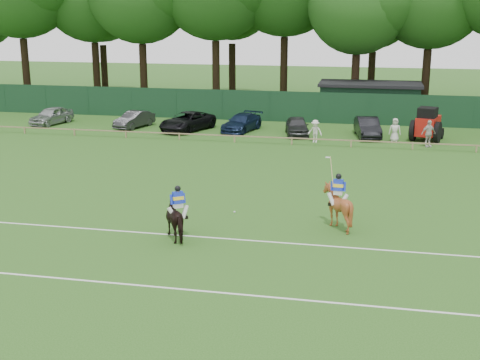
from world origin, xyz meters
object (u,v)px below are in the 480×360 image
(spectator_right, at_px, (395,130))
(spectator_mid, at_px, (428,134))
(horse_dark, at_px, (178,219))
(polo_ball, at_px, (234,212))
(horse_chestnut, at_px, (337,207))
(spectator_left, at_px, (315,131))
(utility_shed, at_px, (369,100))
(suv_black, at_px, (187,121))
(hatch_grey, at_px, (297,126))
(sedan_grey, at_px, (134,119))
(estate_black, at_px, (368,127))
(sedan_silver, at_px, (51,116))
(tractor, at_px, (427,125))
(sedan_navy, at_px, (242,123))

(spectator_right, bearing_deg, spectator_mid, -27.20)
(horse_dark, height_order, polo_ball, horse_dark)
(horse_chestnut, relative_size, spectator_mid, 1.01)
(spectator_left, relative_size, utility_shed, 0.19)
(suv_black, height_order, spectator_right, spectator_right)
(hatch_grey, xyz_separation_m, spectator_mid, (9.11, -2.38, 0.24))
(utility_shed, bearing_deg, horse_dark, -102.81)
(sedan_grey, height_order, utility_shed, utility_shed)
(hatch_grey, xyz_separation_m, estate_black, (5.08, 0.30, 0.04))
(sedan_silver, distance_m, tractor, 29.04)
(utility_shed, bearing_deg, sedan_silver, -162.26)
(horse_chestnut, distance_m, sedan_grey, 26.69)
(horse_chestnut, height_order, spectator_mid, horse_chestnut)
(sedan_silver, relative_size, spectator_right, 2.46)
(horse_chestnut, height_order, tractor, tractor)
(horse_dark, bearing_deg, utility_shed, -138.73)
(spectator_right, relative_size, tractor, 0.51)
(horse_dark, height_order, spectator_left, horse_dark)
(horse_chestnut, height_order, estate_black, horse_chestnut)
(sedan_navy, height_order, spectator_right, spectator_right)
(suv_black, distance_m, polo_ball, 20.76)
(spectator_mid, xyz_separation_m, tractor, (0.08, 2.22, 0.21))
(spectator_mid, relative_size, utility_shed, 0.22)
(sedan_navy, bearing_deg, horse_chestnut, -53.51)
(sedan_navy, bearing_deg, utility_shed, 54.24)
(sedan_silver, bearing_deg, tractor, 11.41)
(sedan_silver, height_order, hatch_grey, sedan_silver)
(suv_black, relative_size, utility_shed, 0.60)
(spectator_right, height_order, tractor, tractor)
(horse_chestnut, bearing_deg, suv_black, -53.70)
(polo_ball, bearing_deg, suv_black, 112.16)
(horse_chestnut, xyz_separation_m, polo_ball, (-4.68, 1.09, -0.88))
(polo_ball, bearing_deg, estate_black, 73.78)
(hatch_grey, relative_size, spectator_left, 2.50)
(tractor, bearing_deg, spectator_left, -146.90)
(horse_dark, bearing_deg, tractor, -152.29)
(horse_chestnut, xyz_separation_m, tractor, (5.08, 20.04, 0.20))
(estate_black, height_order, tractor, tractor)
(polo_ball, relative_size, tractor, 0.03)
(spectator_right, bearing_deg, horse_chestnut, -96.38)
(horse_chestnut, bearing_deg, horse_dark, 27.88)
(estate_black, distance_m, tractor, 4.16)
(sedan_silver, distance_m, polo_ball, 27.52)
(horse_chestnut, height_order, hatch_grey, horse_chestnut)
(spectator_right, xyz_separation_m, tractor, (2.24, 1.01, 0.29))
(sedan_grey, height_order, tractor, tractor)
(utility_shed, xyz_separation_m, tractor, (4.12, -8.65, -0.42))
(sedan_grey, distance_m, spectator_mid, 22.09)
(spectator_right, bearing_deg, utility_shed, 103.14)
(spectator_left, height_order, polo_ball, spectator_left)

